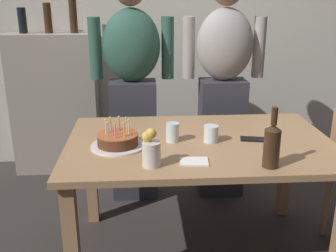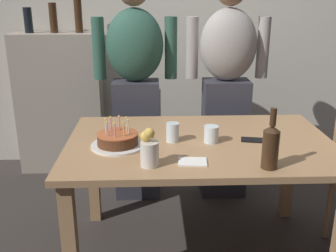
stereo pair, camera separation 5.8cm
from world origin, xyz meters
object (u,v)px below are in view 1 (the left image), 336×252
object	(u,v)px
flower_vase	(151,150)
person_man_bearded	(133,87)
napkin_stack	(194,161)
person_woman_cardigan	(223,86)
wine_bottle	(272,144)
water_glass_near	(173,132)
birthday_cake	(118,141)
cell_phone	(253,139)
water_glass_far	(211,134)

from	to	relation	value
flower_vase	person_man_bearded	xyz separation A→B (m)	(-0.10, 1.10, 0.05)
napkin_stack	person_woman_cardigan	size ratio (longest dim) A/B	0.08
wine_bottle	person_man_bearded	distance (m)	1.34
water_glass_near	napkin_stack	distance (m)	0.31
person_woman_cardigan	water_glass_near	bearing A→B (deg)	60.54
wine_bottle	person_woman_cardigan	distance (m)	1.15
water_glass_near	person_man_bearded	bearing A→B (deg)	106.63
wine_bottle	napkin_stack	bearing A→B (deg)	168.13
person_woman_cardigan	napkin_stack	bearing A→B (deg)	71.63
person_man_bearded	water_glass_near	bearing A→B (deg)	106.63
wine_bottle	water_glass_near	bearing A→B (deg)	139.90
wine_bottle	person_man_bearded	bearing A→B (deg)	120.36
person_man_bearded	birthday_cake	bearing A→B (deg)	85.36
birthday_cake	person_man_bearded	size ratio (longest dim) A/B	0.18
birthday_cake	person_man_bearded	xyz separation A→B (m)	(0.07, 0.85, 0.10)
birthday_cake	wine_bottle	xyz separation A→B (m)	(0.74, -0.31, 0.08)
birthday_cake	wine_bottle	bearing A→B (deg)	-22.46
water_glass_near	cell_phone	distance (m)	0.46
birthday_cake	water_glass_far	world-z (taller)	birthday_cake
birthday_cake	cell_phone	bearing A→B (deg)	4.31
flower_vase	cell_phone	bearing A→B (deg)	28.14
birthday_cake	water_glass_near	world-z (taller)	birthday_cake
person_man_bearded	napkin_stack	bearing A→B (deg)	106.36
water_glass_near	wine_bottle	size ratio (longest dim) A/B	0.36
flower_vase	person_man_bearded	bearing A→B (deg)	95.37
birthday_cake	person_man_bearded	world-z (taller)	person_man_bearded
flower_vase	person_woman_cardigan	size ratio (longest dim) A/B	0.12
wine_bottle	person_woman_cardigan	size ratio (longest dim) A/B	0.18
person_woman_cardigan	flower_vase	bearing A→B (deg)	62.67
water_glass_far	cell_phone	world-z (taller)	water_glass_far
cell_phone	person_woman_cardigan	xyz separation A→B (m)	(-0.02, 0.79, 0.13)
water_glass_far	flower_vase	world-z (taller)	flower_vase
cell_phone	person_man_bearded	bearing A→B (deg)	142.85
birthday_cake	wine_bottle	size ratio (longest dim) A/B	0.98
cell_phone	napkin_stack	xyz separation A→B (m)	(-0.38, -0.29, 0.00)
person_man_bearded	flower_vase	bearing A→B (deg)	95.37
birthday_cake	flower_vase	distance (m)	0.31
birthday_cake	person_woman_cardigan	bearing A→B (deg)	48.69
person_man_bearded	person_woman_cardigan	xyz separation A→B (m)	(0.67, 0.00, 0.00)
water_glass_far	wine_bottle	world-z (taller)	wine_bottle
water_glass_near	flower_vase	distance (m)	0.35
wine_bottle	napkin_stack	distance (m)	0.38
water_glass_far	person_woman_cardigan	bearing A→B (deg)	74.21
birthday_cake	napkin_stack	distance (m)	0.45
water_glass_far	napkin_stack	xyz separation A→B (m)	(-0.13, -0.28, -0.04)
cell_phone	person_man_bearded	xyz separation A→B (m)	(-0.69, 0.79, 0.13)
wine_bottle	napkin_stack	size ratio (longest dim) A/B	2.12
wine_bottle	cell_phone	distance (m)	0.38
wine_bottle	person_man_bearded	size ratio (longest dim) A/B	0.18
cell_phone	person_woman_cardigan	bearing A→B (deg)	102.93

